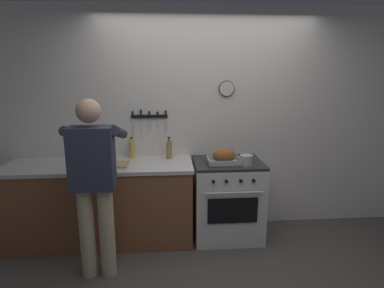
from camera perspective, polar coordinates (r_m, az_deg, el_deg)
wall_back at (r=3.81m, az=2.37°, el=4.10°), size 6.00×0.13×2.60m
counter_block at (r=3.75m, az=-15.91°, el=-10.06°), size 2.03×0.65×0.90m
stove at (r=3.73m, az=6.31°, el=-9.76°), size 0.76×0.67×0.90m
person_cook at (r=2.99m, az=-17.16°, el=-5.81°), size 0.51×0.63×1.66m
roasting_pan at (r=3.46m, az=5.74°, el=-2.28°), size 0.35×0.26×0.18m
saucepan at (r=3.44m, az=9.68°, el=-2.89°), size 0.14×0.14×0.11m
cutting_board at (r=3.52m, az=-14.25°, el=-3.57°), size 0.36×0.24×0.02m
bottle_vinegar at (r=3.66m, az=-4.11°, el=-1.01°), size 0.07×0.07×0.25m
bottle_wine_red at (r=3.73m, az=-18.07°, el=-1.01°), size 0.07×0.07×0.30m
bottle_cooking_oil at (r=3.76m, az=-10.68°, el=-0.90°), size 0.07×0.07×0.24m
bottle_olive_oil at (r=3.77m, az=-15.48°, el=-0.75°), size 0.07×0.07×0.29m
bottle_dish_soap at (r=3.63m, az=-14.83°, el=-1.88°), size 0.07×0.07×0.20m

